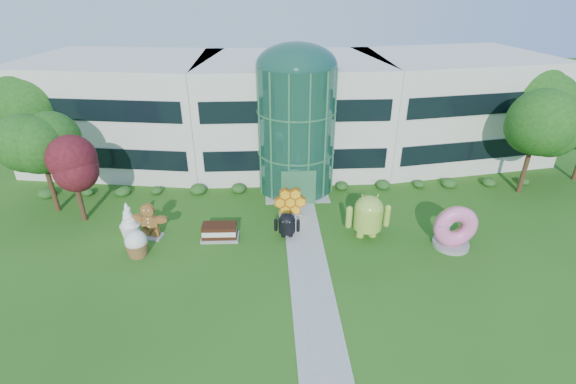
{
  "coord_description": "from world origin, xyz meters",
  "views": [
    {
      "loc": [
        -2.33,
        -18.93,
        15.57
      ],
      "look_at": [
        -0.96,
        6.0,
        2.6
      ],
      "focal_mm": 26.0,
      "sensor_mm": 36.0,
      "label": 1
    }
  ],
  "objects_px": {
    "android_green": "(368,214)",
    "donut": "(454,226)",
    "android_black": "(287,223)",
    "gingerbread": "(150,221)"
  },
  "relations": [
    {
      "from": "android_green",
      "to": "donut",
      "type": "height_order",
      "value": "android_green"
    },
    {
      "from": "android_black",
      "to": "donut",
      "type": "bearing_deg",
      "value": -1.9
    },
    {
      "from": "android_green",
      "to": "gingerbread",
      "type": "height_order",
      "value": "android_green"
    },
    {
      "from": "donut",
      "to": "android_green",
      "type": "bearing_deg",
      "value": 162.57
    },
    {
      "from": "android_black",
      "to": "donut",
      "type": "height_order",
      "value": "donut"
    },
    {
      "from": "donut",
      "to": "gingerbread",
      "type": "bearing_deg",
      "value": 171.99
    },
    {
      "from": "android_black",
      "to": "gingerbread",
      "type": "height_order",
      "value": "gingerbread"
    },
    {
      "from": "android_green",
      "to": "gingerbread",
      "type": "xyz_separation_m",
      "value": [
        -14.37,
        0.66,
        -0.46
      ]
    },
    {
      "from": "android_green",
      "to": "android_black",
      "type": "height_order",
      "value": "android_green"
    },
    {
      "from": "android_green",
      "to": "donut",
      "type": "bearing_deg",
      "value": -16.1
    }
  ]
}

